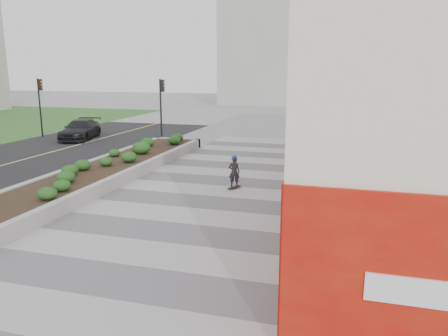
% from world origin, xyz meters
% --- Properties ---
extents(ground, '(160.00, 160.00, 0.00)m').
position_xyz_m(ground, '(0.00, 0.00, 0.00)').
color(ground, gray).
rests_on(ground, ground).
extents(walkway, '(8.00, 36.00, 0.01)m').
position_xyz_m(walkway, '(0.00, 3.00, 0.01)').
color(walkway, '#A8A8AD').
rests_on(walkway, ground).
extents(building, '(6.04, 24.08, 8.00)m').
position_xyz_m(building, '(6.98, 8.98, 3.98)').
color(building, silver).
rests_on(building, ground).
extents(planter, '(3.00, 18.00, 0.90)m').
position_xyz_m(planter, '(-5.50, 7.00, 0.42)').
color(planter, '#9E9EA0').
rests_on(planter, ground).
extents(traffic_signal_near, '(0.33, 0.28, 4.20)m').
position_xyz_m(traffic_signal_near, '(-7.23, 17.50, 2.76)').
color(traffic_signal_near, black).
rests_on(traffic_signal_near, ground).
extents(traffic_signal_far, '(0.33, 0.28, 4.20)m').
position_xyz_m(traffic_signal_far, '(-16.43, 17.00, 2.76)').
color(traffic_signal_far, black).
rests_on(traffic_signal_far, ground).
extents(distant_bldg_north_l, '(16.00, 12.00, 20.00)m').
position_xyz_m(distant_bldg_north_l, '(-5.00, 55.00, 10.00)').
color(distant_bldg_north_l, '#ADAAA3').
rests_on(distant_bldg_north_l, ground).
extents(distant_bldg_north_r, '(14.00, 10.00, 24.00)m').
position_xyz_m(distant_bldg_north_r, '(15.00, 60.00, 12.00)').
color(distant_bldg_north_r, '#ADAAA3').
rests_on(distant_bldg_north_r, ground).
extents(manhole_cover, '(0.44, 0.44, 0.01)m').
position_xyz_m(manhole_cover, '(0.50, 3.00, 0.00)').
color(manhole_cover, '#595654').
rests_on(manhole_cover, ground).
extents(skateboarder, '(0.49, 0.74, 1.41)m').
position_xyz_m(skateboarder, '(0.54, 7.10, 0.71)').
color(skateboarder, beige).
rests_on(skateboarder, ground).
extents(car_dark, '(3.01, 4.98, 1.35)m').
position_xyz_m(car_dark, '(-13.28, 16.97, 0.68)').
color(car_dark, black).
rests_on(car_dark, ground).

